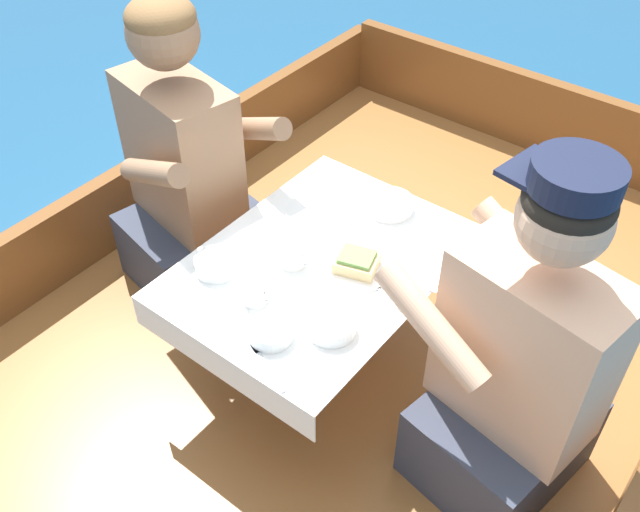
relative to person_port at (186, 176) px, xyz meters
The scene contains 20 objects.
ground_plane 0.94m from the person_port, ahead, with size 60.00×60.00×0.00m, color navy.
boat_deck 0.84m from the person_port, ahead, with size 2.02×3.04×0.29m, color brown.
gunwale_port 0.46m from the person_port, behind, with size 0.06×3.04×0.29m, color brown.
bow_coaming 1.65m from the person_port, 67.78° to the left, with size 1.90×0.06×0.34m, color brown.
cockpit_table 0.62m from the person_port, ahead, with size 0.63×0.85×0.44m.
person_port is the anchor object (origin of this frame).
person_starboard 1.23m from the person_port, ahead, with size 0.57×0.51×1.04m.
plate_sandwich 0.72m from the person_port, ahead, with size 0.19×0.19×0.01m.
plate_bread 0.49m from the person_port, 11.76° to the left, with size 0.21×0.21×0.01m.
sandwich 0.72m from the person_port, ahead, with size 0.14×0.12×0.05m.
bowl_port_near 0.49m from the person_port, 33.71° to the right, with size 0.12×0.12×0.04m.
bowl_starboard_near 0.78m from the person_port, 28.06° to the right, with size 0.12×0.12×0.04m.
bowl_center_far 0.69m from the person_port, 21.27° to the left, with size 0.14×0.14×0.04m.
bowl_port_far 0.84m from the person_port, 17.71° to the right, with size 0.13×0.13×0.04m.
coffee_cup_port 0.65m from the person_port, 27.09° to the right, with size 0.10×0.07×0.06m.
coffee_cup_starboard 0.58m from the person_port, 12.37° to the right, with size 0.10×0.07×0.07m.
utensil_knife_port 0.85m from the person_port, ahead, with size 0.17×0.06×0.00m.
utensil_spoon_port 0.90m from the person_port, ahead, with size 0.15×0.11×0.01m.
utensil_knife_starboard 0.64m from the person_port, 35.36° to the right, with size 0.17×0.05×0.00m.
utensil_fork_starboard 0.86m from the person_port, 31.09° to the right, with size 0.17×0.08×0.00m.
Camera 1 is at (0.91, -1.26, 2.10)m, focal length 40.00 mm.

